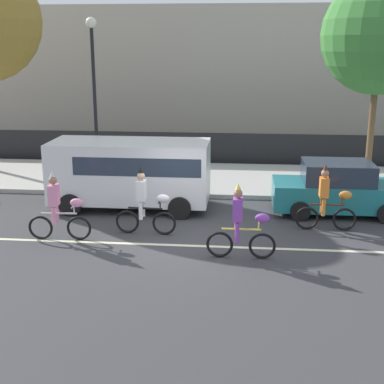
{
  "coord_description": "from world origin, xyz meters",
  "views": [
    {
      "loc": [
        1.51,
        -13.63,
        5.14
      ],
      "look_at": [
        0.09,
        1.2,
        1.0
      ],
      "focal_mm": 50.0,
      "sensor_mm": 36.0,
      "label": 1
    }
  ],
  "objects_px": {
    "parade_cyclist_purple": "(242,226)",
    "parade_cyclist_orange": "(327,202)",
    "parade_cyclist_zebra": "(146,205)",
    "parade_cyclist_pink": "(59,210)",
    "street_lamp_post": "(94,78)",
    "parked_van_white": "(133,169)",
    "parked_car_teal": "(339,189)"
  },
  "relations": [
    {
      "from": "parade_cyclist_purple",
      "to": "parade_cyclist_orange",
      "type": "relative_size",
      "value": 1.0
    },
    {
      "from": "parade_cyclist_zebra",
      "to": "street_lamp_post",
      "type": "height_order",
      "value": "street_lamp_post"
    },
    {
      "from": "parade_cyclist_pink",
      "to": "parade_cyclist_purple",
      "type": "bearing_deg",
      "value": -9.54
    },
    {
      "from": "parade_cyclist_pink",
      "to": "street_lamp_post",
      "type": "distance_m",
      "value": 6.04
    },
    {
      "from": "parked_car_teal",
      "to": "street_lamp_post",
      "type": "bearing_deg",
      "value": 166.11
    },
    {
      "from": "parade_cyclist_zebra",
      "to": "parade_cyclist_orange",
      "type": "xyz_separation_m",
      "value": [
        5.05,
        0.82,
        0.0
      ]
    },
    {
      "from": "parade_cyclist_pink",
      "to": "parade_cyclist_orange",
      "type": "height_order",
      "value": "same"
    },
    {
      "from": "parade_cyclist_zebra",
      "to": "parked_car_teal",
      "type": "xyz_separation_m",
      "value": [
        5.64,
        2.45,
        -0.06
      ]
    },
    {
      "from": "parade_cyclist_zebra",
      "to": "parade_cyclist_orange",
      "type": "relative_size",
      "value": 1.0
    },
    {
      "from": "parade_cyclist_zebra",
      "to": "parade_cyclist_purple",
      "type": "distance_m",
      "value": 3.05
    },
    {
      "from": "parade_cyclist_purple",
      "to": "parade_cyclist_pink",
      "type": "bearing_deg",
      "value": 170.46
    },
    {
      "from": "parade_cyclist_pink",
      "to": "street_lamp_post",
      "type": "height_order",
      "value": "street_lamp_post"
    },
    {
      "from": "parade_cyclist_pink",
      "to": "parade_cyclist_orange",
      "type": "bearing_deg",
      "value": 11.53
    },
    {
      "from": "parade_cyclist_pink",
      "to": "parked_van_white",
      "type": "height_order",
      "value": "parked_van_white"
    },
    {
      "from": "parade_cyclist_pink",
      "to": "parked_car_teal",
      "type": "xyz_separation_m",
      "value": [
        7.87,
        3.12,
        -0.06
      ]
    },
    {
      "from": "parked_van_white",
      "to": "parked_car_teal",
      "type": "xyz_separation_m",
      "value": [
        6.49,
        0.05,
        -0.5
      ]
    },
    {
      "from": "parade_cyclist_purple",
      "to": "parked_van_white",
      "type": "bearing_deg",
      "value": 132.02
    },
    {
      "from": "parade_cyclist_purple",
      "to": "parade_cyclist_orange",
      "type": "height_order",
      "value": "same"
    },
    {
      "from": "parade_cyclist_purple",
      "to": "street_lamp_post",
      "type": "relative_size",
      "value": 0.33
    },
    {
      "from": "parade_cyclist_purple",
      "to": "parked_van_white",
      "type": "distance_m",
      "value": 5.26
    },
    {
      "from": "street_lamp_post",
      "to": "parade_cyclist_zebra",
      "type": "bearing_deg",
      "value": -60.27
    },
    {
      "from": "parade_cyclist_pink",
      "to": "street_lamp_post",
      "type": "relative_size",
      "value": 0.33
    },
    {
      "from": "parked_van_white",
      "to": "parked_car_teal",
      "type": "height_order",
      "value": "parked_van_white"
    },
    {
      "from": "parade_cyclist_pink",
      "to": "parade_cyclist_zebra",
      "type": "distance_m",
      "value": 2.33
    },
    {
      "from": "street_lamp_post",
      "to": "parade_cyclist_purple",
      "type": "bearing_deg",
      "value": -48.86
    },
    {
      "from": "parade_cyclist_pink",
      "to": "parade_cyclist_purple",
      "type": "relative_size",
      "value": 1.0
    },
    {
      "from": "parade_cyclist_orange",
      "to": "parade_cyclist_purple",
      "type": "bearing_deg",
      "value": -135.97
    },
    {
      "from": "parade_cyclist_orange",
      "to": "parked_car_teal",
      "type": "xyz_separation_m",
      "value": [
        0.59,
        1.63,
        -0.06
      ]
    },
    {
      "from": "parade_cyclist_pink",
      "to": "parade_cyclist_purple",
      "type": "distance_m",
      "value": 4.96
    },
    {
      "from": "parade_cyclist_orange",
      "to": "parked_car_teal",
      "type": "bearing_deg",
      "value": 70.0
    },
    {
      "from": "parade_cyclist_purple",
      "to": "parked_car_teal",
      "type": "bearing_deg",
      "value": 52.88
    },
    {
      "from": "parade_cyclist_purple",
      "to": "street_lamp_post",
      "type": "bearing_deg",
      "value": 131.14
    }
  ]
}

